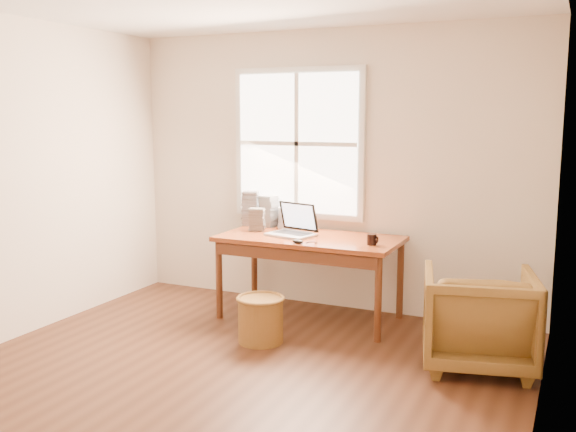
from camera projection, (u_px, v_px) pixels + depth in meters
The scene contains 11 objects.
room_shell at pixel (209, 193), 4.14m from camera, with size 4.04×4.54×2.64m.
desk at pixel (310, 239), 5.70m from camera, with size 1.60×0.80×0.04m, color brown.
armchair at pixel (478, 318), 4.64m from camera, with size 0.77×0.79×0.72m, color brown.
wicker_stool at pixel (261, 320), 5.17m from camera, with size 0.36×0.36×0.36m, color brown.
laptop at pixel (291, 220), 5.69m from camera, with size 0.40×0.42×0.30m, color #A4A6AA, non-canonical shape.
mouse at pixel (298, 241), 5.39m from camera, with size 0.10×0.06×0.03m, color black.
coffee_mug at pixel (372, 239), 5.32m from camera, with size 0.08×0.08×0.09m, color black.
cd_stack_a at pixel (269, 211), 6.19m from camera, with size 0.15×0.14×0.30m, color #B3BABF.
cd_stack_b at pixel (257, 220), 5.97m from camera, with size 0.13×0.12×0.21m, color #2B2A2F.
cd_stack_c at pixel (251, 208), 6.24m from camera, with size 0.15×0.13×0.34m, color #A19EAC.
cd_stack_d at pixel (287, 217), 6.11m from camera, with size 0.16×0.14×0.20m, color silver.
Camera 1 is at (2.16, -3.36, 1.82)m, focal length 40.00 mm.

